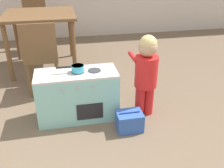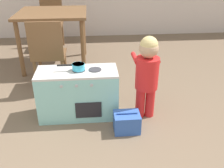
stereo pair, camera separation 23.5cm
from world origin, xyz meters
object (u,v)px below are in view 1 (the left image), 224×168
(play_kitchen, at_px, (78,95))
(child_figure, at_px, (146,68))
(dining_table, at_px, (40,21))
(dining_chair_far, at_px, (36,23))
(toy_pot, at_px, (77,68))
(dining_chair_near, at_px, (41,56))
(toy_basket, at_px, (129,121))

(play_kitchen, height_order, child_figure, child_figure)
(dining_table, distance_m, dining_chair_far, 0.85)
(play_kitchen, xyz_separation_m, toy_pot, (0.01, 0.00, 0.29))
(child_figure, distance_m, dining_table, 1.78)
(dining_chair_near, bearing_deg, toy_pot, -58.73)
(toy_basket, distance_m, dining_chair_near, 1.24)
(child_figure, xyz_separation_m, dining_chair_near, (-1.00, 0.67, -0.05))
(dining_chair_near, bearing_deg, child_figure, -33.78)
(play_kitchen, distance_m, toy_pot, 0.29)
(play_kitchen, height_order, toy_basket, play_kitchen)
(toy_pot, bearing_deg, play_kitchen, -177.91)
(child_figure, relative_size, dining_table, 0.89)
(toy_pot, xyz_separation_m, toy_basket, (0.43, -0.31, -0.44))
(play_kitchen, xyz_separation_m, child_figure, (0.65, -0.08, 0.26))
(toy_pot, distance_m, dining_chair_near, 0.69)
(dining_table, relative_size, dining_chair_far, 1.10)
(dining_table, height_order, dining_chair_near, dining_chair_near)
(dining_chair_near, xyz_separation_m, dining_chair_far, (-0.16, 1.60, 0.00))
(child_figure, bearing_deg, play_kitchen, 173.13)
(toy_basket, bearing_deg, play_kitchen, 145.34)
(child_figure, height_order, dining_chair_near, dining_chair_near)
(dining_table, bearing_deg, toy_basket, -64.35)
(play_kitchen, bearing_deg, toy_pot, 2.09)
(dining_table, xyz_separation_m, dining_chair_near, (0.02, -0.78, -0.21))
(dining_table, bearing_deg, dining_chair_near, -88.50)
(dining_table, bearing_deg, dining_chair_far, 99.68)
(child_figure, bearing_deg, dining_chair_near, 146.22)
(dining_table, bearing_deg, child_figure, -54.96)
(child_figure, relative_size, dining_chair_near, 0.98)
(play_kitchen, height_order, dining_table, dining_table)
(play_kitchen, bearing_deg, dining_chair_far, 102.96)
(toy_pot, xyz_separation_m, dining_chair_near, (-0.36, 0.59, -0.08))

